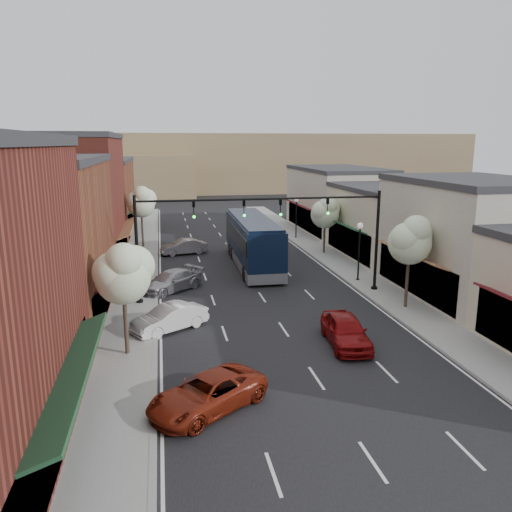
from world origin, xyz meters
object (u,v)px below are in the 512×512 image
parked_car_e (184,247)px  parked_car_c (171,281)px  tree_right_far (326,212)px  parked_car_a (207,394)px  signal_mast_right (344,227)px  lamp_post_near (359,242)px  tree_left_far (141,201)px  coach_bus (253,241)px  signal_mast_left (175,232)px  lamp_post_far (296,211)px  tree_left_near (124,272)px  red_hatchback (346,330)px  tree_right_near (411,239)px  parked_car_b (170,318)px

parked_car_e → parked_car_c: bearing=-18.0°
tree_right_far → parked_car_a: 29.13m
signal_mast_right → lamp_post_near: signal_mast_right is taller
tree_left_far → coach_bus: bearing=-44.7°
signal_mast_left → lamp_post_far: (13.42, 20.00, -1.62)m
tree_left_far → coach_bus: size_ratio=0.46×
tree_left_near → lamp_post_far: (16.05, 28.06, -1.22)m
tree_left_near → parked_car_c: tree_left_near is taller
lamp_post_far → coach_bus: (-6.83, -11.18, -0.89)m
signal_mast_right → tree_right_far: signal_mast_right is taller
signal_mast_left → red_hatchback: (8.19, -8.70, -3.83)m
coach_bus → parked_car_e: size_ratio=3.15×
parked_car_a → tree_right_near: bearing=91.0°
signal_mast_right → tree_right_near: signal_mast_right is taller
red_hatchback → tree_right_far: bearing=79.5°
parked_car_c → signal_mast_right: bearing=35.9°
parked_car_b → tree_left_near: bearing=-65.3°
signal_mast_right → coach_bus: size_ratio=0.61×
parked_car_b → lamp_post_far: bearing=118.8°
red_hatchback → signal_mast_left: bearing=138.4°
tree_right_near → signal_mast_left: bearing=163.8°
lamp_post_near → parked_car_b: 16.02m
signal_mast_left → parked_car_a: size_ratio=1.67×
signal_mast_right → parked_car_e: bearing=125.1°
parked_car_a → parked_car_e: size_ratio=1.16×
signal_mast_left → parked_car_c: size_ratio=1.67×
signal_mast_left → tree_right_near: size_ratio=1.38×
lamp_post_far → tree_right_near: bearing=-88.7°
tree_left_near → lamp_post_far: bearing=60.2°
parked_car_a → parked_car_b: 8.90m
tree_left_far → parked_car_b: 23.31m
tree_right_far → lamp_post_far: (-0.55, 8.06, -0.99)m
tree_right_far → coach_bus: bearing=-157.0°
tree_left_near → parked_car_a: (3.30, -5.70, -3.54)m
tree_left_far → parked_car_b: bearing=-84.9°
lamp_post_far → parked_car_a: size_ratio=0.90×
signal_mast_left → red_hatchback: size_ratio=1.78×
lamp_post_near → parked_car_a: 20.79m
parked_car_e → signal_mast_right: bearing=24.1°
signal_mast_left → tree_left_near: size_ratio=1.44×
coach_bus → parked_car_c: bearing=-137.4°
tree_right_far → red_hatchback: 21.68m
tree_right_near → red_hatchback: 8.27m
lamp_post_near → lamp_post_far: 17.50m
red_hatchback → tree_left_far: bearing=117.2°
tree_left_far → parked_car_c: (2.31, -15.27, -3.89)m
lamp_post_far → parked_car_e: size_ratio=1.04×
parked_car_e → parked_car_b: bearing=-16.0°
signal_mast_right → tree_left_far: signal_mast_right is taller
lamp_post_near → parked_car_e: bearing=136.0°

